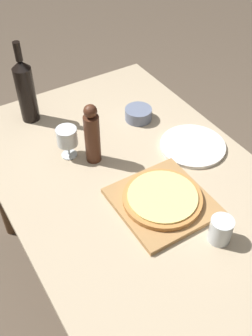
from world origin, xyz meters
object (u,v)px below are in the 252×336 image
object	(u,v)px
wine_bottle	(26,90)
pizza	(162,198)
pepper_mill	(92,135)
small_bowl	(138,114)
wine_glass	(67,137)

from	to	relation	value
wine_bottle	pizza	bearing A→B (deg)	-74.00
pepper_mill	small_bowl	world-z (taller)	pepper_mill
pizza	wine_bottle	distance (m)	0.72
small_bowl	wine_glass	bearing A→B (deg)	-170.92
pepper_mill	pizza	bearing A→B (deg)	-74.12
pepper_mill	wine_glass	world-z (taller)	pepper_mill
pepper_mill	small_bowl	size ratio (longest dim) A/B	2.16
wine_bottle	pepper_mill	distance (m)	0.38
wine_bottle	pepper_mill	size ratio (longest dim) A/B	1.41
wine_bottle	small_bowl	distance (m)	0.47
pizza	wine_glass	distance (m)	0.42
pizza	pepper_mill	distance (m)	0.34
pizza	pepper_mill	size ratio (longest dim) A/B	1.09
pepper_mill	small_bowl	distance (m)	0.32
pizza	wine_bottle	world-z (taller)	wine_bottle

